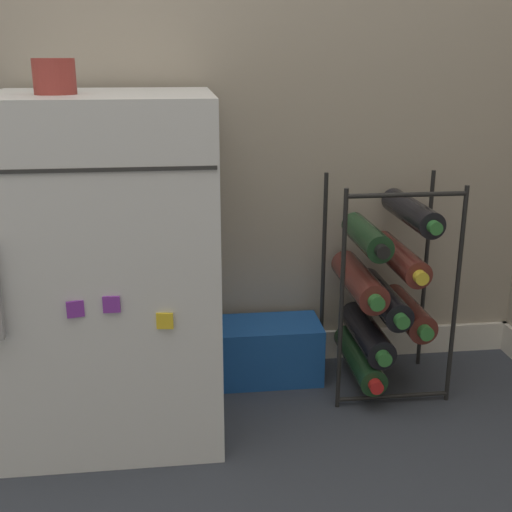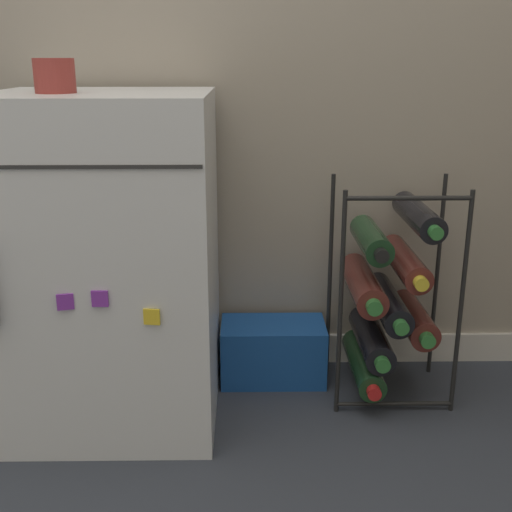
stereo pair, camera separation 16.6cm
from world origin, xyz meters
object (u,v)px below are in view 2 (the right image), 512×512
Objects in this scene: mini_fridge at (110,262)px; wine_rack at (385,295)px; fridge_top_cup at (55,76)px; soda_box at (273,351)px.

wine_rack is at bearing 6.27° from mini_fridge.
soda_box is at bearing 23.58° from fridge_top_cup.
mini_fridge is 0.46m from fridge_top_cup.
mini_fridge reaches higher than wine_rack.
mini_fridge is 0.74m from wine_rack.
soda_box is at bearing 164.88° from wine_rack.
mini_fridge is at bearing 35.85° from fridge_top_cup.
fridge_top_cup is (-0.08, -0.06, 0.45)m from mini_fridge.
fridge_top_cup is at bearing -170.28° from wine_rack.
mini_fridge reaches higher than soda_box.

